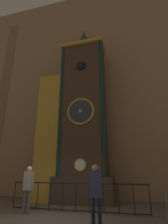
{
  "coord_description": "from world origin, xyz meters",
  "views": [
    {
      "loc": [
        2.8,
        -5.56,
        1.5
      ],
      "look_at": [
        0.34,
        3.81,
        4.8
      ],
      "focal_mm": 28.0,
      "sensor_mm": 36.0,
      "label": 1
    }
  ],
  "objects_px": {
    "visitor_near": "(28,184)",
    "visitor_far": "(96,189)",
    "stanchion_post": "(167,208)",
    "clock_tower": "(76,118)"
  },
  "relations": [
    {
      "from": "visitor_far",
      "to": "clock_tower",
      "type": "bearing_deg",
      "value": 112.48
    },
    {
      "from": "clock_tower",
      "to": "visitor_far",
      "type": "xyz_separation_m",
      "value": [
        1.9,
        -4.03,
        -3.45
      ]
    },
    {
      "from": "clock_tower",
      "to": "stanchion_post",
      "type": "distance_m",
      "value": 6.15
    },
    {
      "from": "clock_tower",
      "to": "visitor_far",
      "type": "relative_size",
      "value": 6.44
    },
    {
      "from": "visitor_far",
      "to": "stanchion_post",
      "type": "height_order",
      "value": "visitor_far"
    },
    {
      "from": "visitor_near",
      "to": "stanchion_post",
      "type": "relative_size",
      "value": 1.79
    },
    {
      "from": "visitor_near",
      "to": "visitor_far",
      "type": "relative_size",
      "value": 1.0
    },
    {
      "from": "visitor_far",
      "to": "stanchion_post",
      "type": "relative_size",
      "value": 1.78
    },
    {
      "from": "visitor_far",
      "to": "visitor_near",
      "type": "bearing_deg",
      "value": 154.0
    },
    {
      "from": "visitor_near",
      "to": "stanchion_post",
      "type": "bearing_deg",
      "value": 11.86
    }
  ]
}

